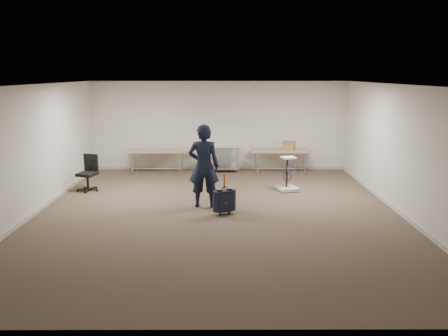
{
  "coord_description": "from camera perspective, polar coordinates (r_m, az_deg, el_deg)",
  "views": [
    {
      "loc": [
        0.12,
        -9.24,
        3.03
      ],
      "look_at": [
        0.15,
        0.3,
        0.96
      ],
      "focal_mm": 35.0,
      "sensor_mm": 36.0,
      "label": 1
    }
  ],
  "objects": [
    {
      "name": "ground",
      "position": [
        9.72,
        -0.87,
        -5.91
      ],
      "size": [
        9.0,
        9.0,
        0.0
      ],
      "primitive_type": "plane",
      "color": "#403227",
      "rests_on": "ground"
    },
    {
      "name": "cardboard_box",
      "position": [
        13.52,
        8.47,
        2.9
      ],
      "size": [
        0.43,
        0.37,
        0.27
      ],
      "primitive_type": "cube",
      "rotation": [
        0.0,
        0.0,
        -0.36
      ],
      "color": "#A2874B",
      "rests_on": "folding_table_right"
    },
    {
      "name": "suitcase",
      "position": [
        9.54,
        0.06,
        -4.31
      ],
      "size": [
        0.38,
        0.3,
        0.92
      ],
      "color": "#151C31",
      "rests_on": "ground"
    },
    {
      "name": "equipment_cart",
      "position": [
        11.6,
        8.29,
        -1.8
      ],
      "size": [
        0.61,
        0.61,
        0.91
      ],
      "color": "beige",
      "rests_on": "ground"
    },
    {
      "name": "wire_shelf",
      "position": [
        13.68,
        -0.66,
        1.35
      ],
      "size": [
        1.22,
        0.47,
        0.8
      ],
      "color": "silver",
      "rests_on": "ground"
    },
    {
      "name": "office_chair",
      "position": [
        12.04,
        -17.29,
        -1.48
      ],
      "size": [
        0.58,
        0.58,
        0.95
      ],
      "color": "black",
      "rests_on": "ground"
    },
    {
      "name": "room_shell",
      "position": [
        11.03,
        -0.78,
        -3.42
      ],
      "size": [
        8.0,
        9.0,
        9.0
      ],
      "color": "beige",
      "rests_on": "ground"
    },
    {
      "name": "folding_table_right",
      "position": [
        13.51,
        7.41,
        2.13
      ],
      "size": [
        1.8,
        0.75,
        0.73
      ],
      "color": "#8E7157",
      "rests_on": "ground"
    },
    {
      "name": "folding_table_left",
      "position": [
        13.55,
        -8.74,
        2.11
      ],
      "size": [
        1.8,
        0.75,
        0.73
      ],
      "color": "#8E7157",
      "rests_on": "ground"
    },
    {
      "name": "person",
      "position": [
        9.94,
        -2.66,
        0.25
      ],
      "size": [
        0.73,
        0.5,
        1.93
      ],
      "primitive_type": "imported",
      "rotation": [
        0.0,
        0.0,
        3.09
      ],
      "color": "black",
      "rests_on": "ground"
    }
  ]
}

